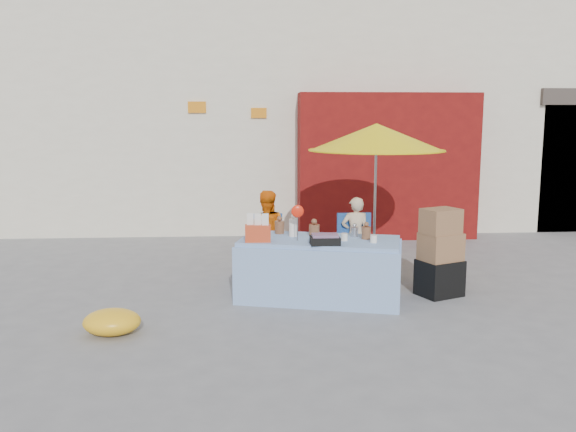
{
  "coord_description": "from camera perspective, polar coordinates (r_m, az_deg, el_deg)",
  "views": [
    {
      "loc": [
        -0.29,
        -6.61,
        2.17
      ],
      "look_at": [
        0.17,
        0.6,
        1.0
      ],
      "focal_mm": 38.0,
      "sensor_mm": 36.0,
      "label": 1
    }
  ],
  "objects": [
    {
      "name": "box_stack",
      "position": [
        7.69,
        14.05,
        -3.63
      ],
      "size": [
        0.61,
        0.56,
        1.08
      ],
      "rotation": [
        0.0,
        0.0,
        0.41
      ],
      "color": "black",
      "rests_on": "ground"
    },
    {
      "name": "vendor_orange",
      "position": [
        8.43,
        -2.09,
        -1.59
      ],
      "size": [
        0.59,
        0.47,
        1.18
      ],
      "primitive_type": "imported",
      "rotation": [
        0.0,
        0.0,
        3.18
      ],
      "color": "orange",
      "rests_on": "ground"
    },
    {
      "name": "ground",
      "position": [
        6.96,
        -1.13,
        -8.96
      ],
      "size": [
        80.0,
        80.0,
        0.0
      ],
      "primitive_type": "plane",
      "color": "slate",
      "rests_on": "ground"
    },
    {
      "name": "tarp_bundle",
      "position": [
        6.49,
        -16.15,
        -9.5
      ],
      "size": [
        0.6,
        0.49,
        0.26
      ],
      "primitive_type": "ellipsoid",
      "rotation": [
        0.0,
        0.0,
        -0.05
      ],
      "color": "yellow",
      "rests_on": "ground"
    },
    {
      "name": "backdrop",
      "position": [
        14.18,
        -0.44,
        12.98
      ],
      "size": [
        14.0,
        8.0,
        7.8
      ],
      "color": "silver",
      "rests_on": "ground"
    },
    {
      "name": "chair_left",
      "position": [
        8.37,
        -2.05,
        -4.02
      ],
      "size": [
        0.5,
        0.49,
        0.85
      ],
      "rotation": [
        0.0,
        0.0,
        0.04
      ],
      "color": "#214C9A",
      "rests_on": "ground"
    },
    {
      "name": "vendor_beige",
      "position": [
        8.57,
        6.31,
        -1.81
      ],
      "size": [
        0.41,
        0.28,
        1.08
      ],
      "primitive_type": "imported",
      "rotation": [
        0.0,
        0.0,
        3.18
      ],
      "color": "beige",
      "rests_on": "ground"
    },
    {
      "name": "market_table",
      "position": [
        7.35,
        2.92,
        -4.9
      ],
      "size": [
        2.09,
        1.35,
        1.16
      ],
      "rotation": [
        0.0,
        0.0,
        -0.25
      ],
      "color": "#87B0D8",
      "rests_on": "ground"
    },
    {
      "name": "chair_right",
      "position": [
        8.5,
        6.43,
        -3.88
      ],
      "size": [
        0.5,
        0.49,
        0.85
      ],
      "rotation": [
        0.0,
        0.0,
        0.04
      ],
      "color": "#214C9A",
      "rests_on": "ground"
    },
    {
      "name": "umbrella",
      "position": [
        8.62,
        8.27,
        7.26
      ],
      "size": [
        1.9,
        1.9,
        2.09
      ],
      "color": "gray",
      "rests_on": "ground"
    }
  ]
}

